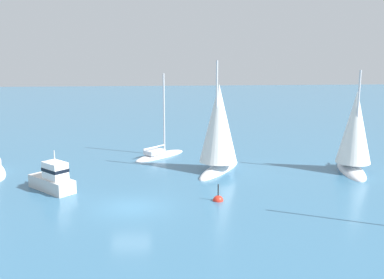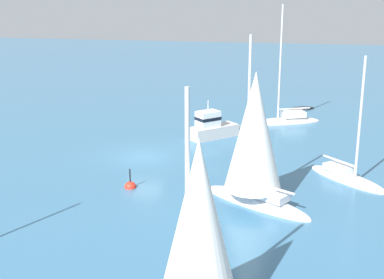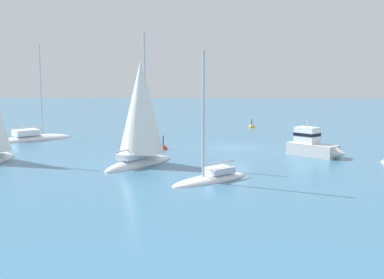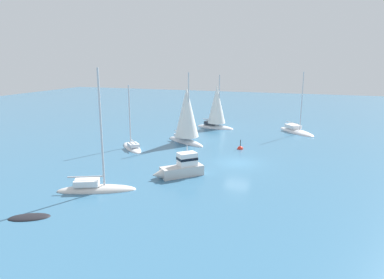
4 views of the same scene
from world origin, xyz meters
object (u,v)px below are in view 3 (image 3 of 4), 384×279
(sloop, at_px, (34,138))
(cabin_cruiser, at_px, (313,145))
(ketch, at_px, (211,178))
(mooring_buoy, at_px, (252,127))
(sloop_1, at_px, (141,116))
(channel_buoy, at_px, (163,149))

(sloop, height_order, cabin_cruiser, sloop)
(ketch, height_order, mooring_buoy, ketch)
(sloop_1, relative_size, channel_buoy, 6.33)
(sloop_1, height_order, channel_buoy, sloop_1)
(sloop_1, distance_m, channel_buoy, 8.01)
(channel_buoy, bearing_deg, ketch, -162.49)
(sloop_1, distance_m, mooring_buoy, 26.46)
(sloop, xyz_separation_m, sloop_1, (-12.96, -11.72, 3.23))
(sloop, bearing_deg, sloop_1, -89.47)
(sloop, distance_m, mooring_buoy, 24.05)
(sloop_1, xyz_separation_m, ketch, (-5.28, -4.83, -3.18))
(sloop, xyz_separation_m, ketch, (-18.24, -16.54, 0.04))
(cabin_cruiser, bearing_deg, ketch, -84.42)
(sloop, bearing_deg, channel_buoy, -66.02)
(ketch, bearing_deg, sloop, -91.57)
(sloop_1, relative_size, cabin_cruiser, 2.23)
(sloop_1, bearing_deg, channel_buoy, 24.38)
(channel_buoy, distance_m, mooring_buoy, 19.26)
(ketch, bearing_deg, sloop_1, -91.34)
(sloop, relative_size, channel_buoy, 6.18)
(ketch, xyz_separation_m, mooring_buoy, (29.80, -4.55, -0.15))
(sloop_1, distance_m, ketch, 7.83)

